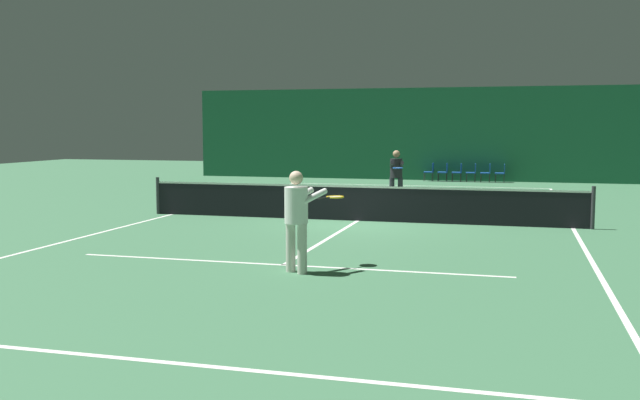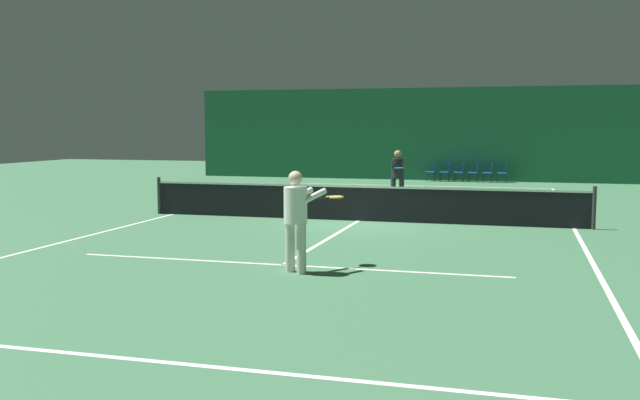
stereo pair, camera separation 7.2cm
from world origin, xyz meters
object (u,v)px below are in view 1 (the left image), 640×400
at_px(player_far, 396,173).
at_px(courtside_chair_4, 487,172).
at_px(courtside_chair_0, 430,171).
at_px(courtside_chair_2, 458,171).
at_px(courtside_chair_3, 473,171).
at_px(courtside_chair_1, 444,171).
at_px(tennis_net, 358,202).
at_px(courtside_chair_5, 502,172).
at_px(player_near, 298,214).

relative_size(player_far, courtside_chair_4, 2.10).
relative_size(player_far, courtside_chair_0, 2.10).
xyz_separation_m(courtside_chair_2, courtside_chair_3, (0.65, 0.00, 0.00)).
distance_m(courtside_chair_2, courtside_chair_3, 0.65).
distance_m(courtside_chair_1, courtside_chair_4, 1.94).
height_order(tennis_net, courtside_chair_0, tennis_net).
bearing_deg(courtside_chair_5, courtside_chair_0, -90.00).
xyz_separation_m(courtside_chair_0, courtside_chair_4, (2.59, 0.00, 0.00)).
distance_m(tennis_net, courtside_chair_5, 15.20).
relative_size(courtside_chair_1, courtside_chair_5, 1.00).
bearing_deg(courtside_chair_0, courtside_chair_5, 90.00).
bearing_deg(courtside_chair_1, courtside_chair_4, 90.00).
height_order(player_near, player_far, player_near).
bearing_deg(courtside_chair_2, courtside_chair_0, -90.00).
relative_size(player_near, courtside_chair_5, 2.11).
xyz_separation_m(player_near, courtside_chair_3, (1.75, 21.75, -0.55)).
bearing_deg(courtside_chair_5, tennis_net, -13.29).
bearing_deg(player_near, courtside_chair_2, 23.85).
relative_size(player_far, courtside_chair_2, 2.10).
bearing_deg(courtside_chair_3, tennis_net, -8.45).
distance_m(tennis_net, courtside_chair_0, 14.80).
relative_size(player_far, courtside_chair_3, 2.10).
xyz_separation_m(courtside_chair_2, courtside_chair_5, (1.94, 0.00, 0.00)).
bearing_deg(courtside_chair_4, player_far, -13.73).
bearing_deg(courtside_chair_5, courtside_chair_4, -90.00).
bearing_deg(courtside_chair_2, tennis_net, -5.98).
height_order(tennis_net, player_near, player_near).
distance_m(tennis_net, courtside_chair_2, 14.88).
bearing_deg(courtside_chair_0, courtside_chair_3, 90.00).
xyz_separation_m(player_near, courtside_chair_4, (2.40, 21.75, -0.55)).
height_order(tennis_net, courtside_chair_1, tennis_net).
bearing_deg(courtside_chair_2, player_near, -2.90).
distance_m(player_far, courtside_chair_5, 10.83).
bearing_deg(player_near, courtside_chair_0, 27.26).
xyz_separation_m(player_far, courtside_chair_5, (3.17, 10.34, -0.54)).
distance_m(courtside_chair_0, courtside_chair_5, 3.24).
height_order(tennis_net, courtside_chair_3, tennis_net).
distance_m(courtside_chair_1, courtside_chair_5, 2.59).
height_order(player_near, courtside_chair_0, player_near).
bearing_deg(courtside_chair_3, player_near, -4.60).
distance_m(player_far, courtside_chair_0, 10.36).
relative_size(tennis_net, player_far, 6.81).
bearing_deg(player_near, courtside_chair_4, 20.46).
relative_size(courtside_chair_0, courtside_chair_2, 1.00).
bearing_deg(tennis_net, courtside_chair_0, 89.01).
distance_m(tennis_net, courtside_chair_4, 15.07).
bearing_deg(courtside_chair_5, courtside_chair_1, -90.00).
relative_size(courtside_chair_1, courtside_chair_2, 1.00).
height_order(player_near, courtside_chair_3, player_near).
bearing_deg(courtside_chair_2, courtside_chair_1, -90.00).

